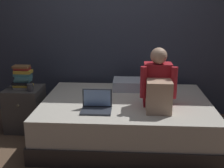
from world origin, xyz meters
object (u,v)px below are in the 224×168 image
(mug, at_px, (30,87))
(laptop, at_px, (97,106))
(nightstand, at_px, (25,109))
(pillow, at_px, (134,85))
(bed, at_px, (126,119))
(book_stack, at_px, (23,77))
(person_sitting, at_px, (158,86))

(mug, bearing_deg, laptop, -25.89)
(nightstand, distance_m, pillow, 1.46)
(nightstand, distance_m, mug, 0.37)
(mug, bearing_deg, pillow, 17.51)
(pillow, xyz_separation_m, mug, (-1.27, -0.40, 0.05))
(bed, xyz_separation_m, nightstand, (-1.30, 0.17, 0.04))
(bed, height_order, book_stack, book_stack)
(bed, bearing_deg, mug, 177.62)
(person_sitting, xyz_separation_m, pillow, (-0.24, 0.69, -0.19))
(nightstand, relative_size, book_stack, 1.90)
(laptop, relative_size, pillow, 0.57)
(person_sitting, height_order, pillow, person_sitting)
(book_stack, bearing_deg, laptop, -28.36)
(laptop, bearing_deg, mug, 154.11)
(bed, distance_m, laptop, 0.57)
(laptop, xyz_separation_m, book_stack, (-0.99, 0.53, 0.16))
(book_stack, bearing_deg, person_sitting, -13.72)
(bed, distance_m, pillow, 0.55)
(nightstand, bearing_deg, pillow, 11.35)
(bed, relative_size, laptop, 6.25)
(bed, distance_m, mug, 1.23)
(laptop, relative_size, book_stack, 1.10)
(bed, height_order, person_sitting, person_sitting)
(bed, bearing_deg, laptop, -129.86)
(bed, xyz_separation_m, pillow, (0.10, 0.45, 0.31))
(person_sitting, distance_m, book_stack, 1.69)
(laptop, bearing_deg, bed, 50.14)
(bed, bearing_deg, person_sitting, -34.44)
(person_sitting, bearing_deg, book_stack, 166.28)
(nightstand, xyz_separation_m, book_stack, (0.00, -0.01, 0.42))
(bed, height_order, pillow, pillow)
(person_sitting, bearing_deg, bed, 145.56)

